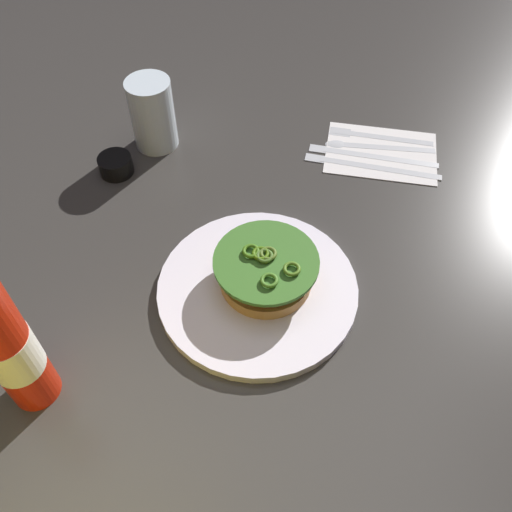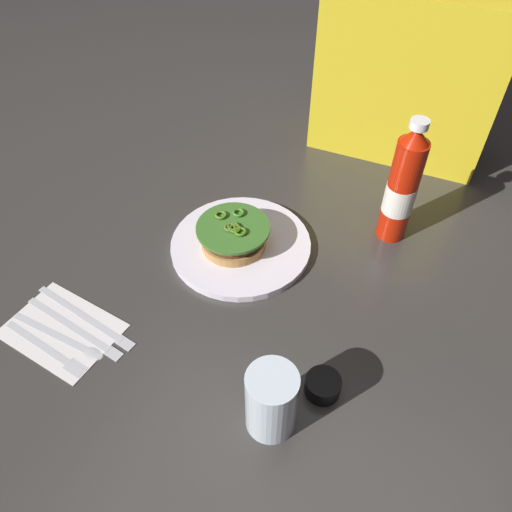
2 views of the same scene
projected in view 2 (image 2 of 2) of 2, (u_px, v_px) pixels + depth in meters
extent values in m
plane|color=#363430|center=(264.00, 285.00, 0.90)|extent=(3.00, 3.00, 0.00)
cylinder|color=white|center=(241.00, 245.00, 0.96)|extent=(0.27, 0.27, 0.01)
cylinder|color=#B17E44|center=(234.00, 241.00, 0.94)|extent=(0.12, 0.12, 0.02)
cylinder|color=#512D19|center=(233.00, 234.00, 0.93)|extent=(0.11, 0.11, 0.02)
cylinder|color=red|center=(233.00, 230.00, 0.92)|extent=(0.11, 0.11, 0.01)
cylinder|color=#3A6E27|center=(233.00, 228.00, 0.92)|extent=(0.14, 0.14, 0.01)
torus|color=#467011|center=(235.00, 229.00, 0.90)|extent=(0.02, 0.02, 0.01)
torus|color=#4C751F|center=(221.00, 215.00, 0.93)|extent=(0.02, 0.02, 0.01)
torus|color=#426623|center=(233.00, 226.00, 0.91)|extent=(0.02, 0.02, 0.01)
torus|color=#457923|center=(238.00, 213.00, 0.93)|extent=(0.02, 0.02, 0.01)
torus|color=#407217|center=(240.00, 232.00, 0.90)|extent=(0.02, 0.02, 0.01)
torus|color=#4F6A22|center=(230.00, 227.00, 0.91)|extent=(0.02, 0.02, 0.01)
cylinder|color=red|center=(401.00, 192.00, 0.91)|extent=(0.06, 0.06, 0.21)
cone|color=red|center=(416.00, 135.00, 0.82)|extent=(0.05, 0.05, 0.03)
cylinder|color=white|center=(420.00, 124.00, 0.81)|extent=(0.03, 0.03, 0.01)
cylinder|color=white|center=(399.00, 198.00, 0.92)|extent=(0.06, 0.06, 0.06)
cylinder|color=silver|center=(271.00, 401.00, 0.68)|extent=(0.07, 0.07, 0.12)
cylinder|color=black|center=(323.00, 386.00, 0.74)|extent=(0.05, 0.05, 0.03)
cube|color=silver|center=(62.00, 330.00, 0.83)|extent=(0.20, 0.16, 0.00)
cube|color=silver|center=(43.00, 346.00, 0.80)|extent=(0.17, 0.04, 0.00)
cube|color=silver|center=(75.00, 367.00, 0.78)|extent=(0.04, 0.03, 0.00)
cube|color=silver|center=(56.00, 334.00, 0.82)|extent=(0.18, 0.02, 0.00)
ellipsoid|color=silver|center=(92.00, 352.00, 0.79)|extent=(0.04, 0.03, 0.00)
cube|color=silver|center=(67.00, 323.00, 0.83)|extent=(0.19, 0.04, 0.00)
cube|color=silver|center=(102.00, 345.00, 0.80)|extent=(0.08, 0.03, 0.00)
cube|color=silver|center=(79.00, 312.00, 0.85)|extent=(0.20, 0.05, 0.00)
cube|color=silver|center=(114.00, 335.00, 0.82)|extent=(0.08, 0.03, 0.00)
cube|color=gold|center=(408.00, 76.00, 1.06)|extent=(0.38, 0.16, 0.36)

